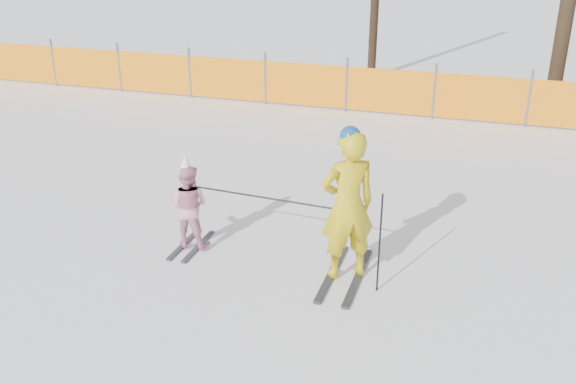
# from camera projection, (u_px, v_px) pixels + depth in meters

# --- Properties ---
(ground) EXTENTS (120.00, 120.00, 0.00)m
(ground) POSITION_uv_depth(u_px,v_px,m) (276.00, 279.00, 8.13)
(ground) COLOR white
(ground) RESTS_ON ground
(adult) EXTENTS (0.84, 1.46, 2.01)m
(adult) POSITION_uv_depth(u_px,v_px,m) (348.00, 205.00, 7.79)
(adult) COLOR black
(adult) RESTS_ON ground
(child) EXTENTS (0.59, 0.95, 1.37)m
(child) POSITION_uv_depth(u_px,v_px,m) (188.00, 206.00, 8.69)
(child) COLOR black
(child) RESTS_ON ground
(ski_poles) EXTENTS (2.56, 0.36, 1.30)m
(ski_poles) POSITION_uv_depth(u_px,v_px,m) (308.00, 215.00, 7.97)
(ski_poles) COLOR black
(ski_poles) RESTS_ON ground
(safety_fence) EXTENTS (17.02, 0.06, 1.25)m
(safety_fence) POSITION_uv_depth(u_px,v_px,m) (283.00, 83.00, 15.31)
(safety_fence) COLOR #595960
(safety_fence) RESTS_ON ground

